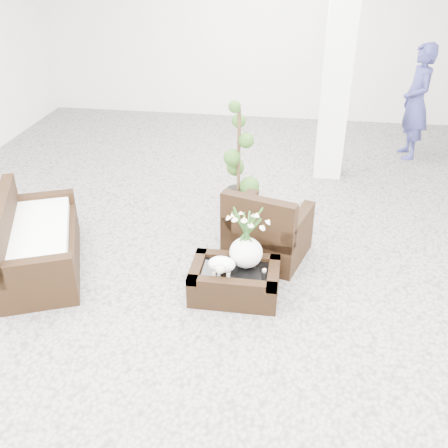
# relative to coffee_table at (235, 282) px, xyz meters

# --- Properties ---
(ground) EXTENTS (11.00, 11.00, 0.00)m
(ground) POSITION_rel_coffee_table_xyz_m (-0.17, 0.49, -0.16)
(ground) COLOR gray
(ground) RESTS_ON ground
(column) EXTENTS (0.40, 0.40, 3.50)m
(column) POSITION_rel_coffee_table_xyz_m (1.03, 3.29, 1.59)
(column) COLOR white
(column) RESTS_ON ground
(coffee_table) EXTENTS (0.90, 0.60, 0.31)m
(coffee_table) POSITION_rel_coffee_table_xyz_m (0.00, 0.00, 0.00)
(coffee_table) COLOR black
(coffee_table) RESTS_ON ground
(sheep_figurine) EXTENTS (0.28, 0.23, 0.21)m
(sheep_figurine) POSITION_rel_coffee_table_xyz_m (-0.12, -0.10, 0.26)
(sheep_figurine) COLOR white
(sheep_figurine) RESTS_ON coffee_table
(planter_narcissus) EXTENTS (0.44, 0.44, 0.80)m
(planter_narcissus) POSITION_rel_coffee_table_xyz_m (0.10, 0.10, 0.56)
(planter_narcissus) COLOR white
(planter_narcissus) RESTS_ON coffee_table
(tealight) EXTENTS (0.04, 0.04, 0.03)m
(tealight) POSITION_rel_coffee_table_xyz_m (0.30, 0.02, 0.17)
(tealight) COLOR white
(tealight) RESTS_ON coffee_table
(armchair) EXTENTS (1.04, 1.02, 0.90)m
(armchair) POSITION_rel_coffee_table_xyz_m (0.28, 0.82, 0.29)
(armchair) COLOR black
(armchair) RESTS_ON ground
(loveseat) EXTENTS (1.32, 1.77, 0.85)m
(loveseat) POSITION_rel_coffee_table_xyz_m (-2.20, 0.17, 0.27)
(loveseat) COLOR black
(loveseat) RESTS_ON ground
(topiary) EXTENTS (0.39, 0.39, 1.45)m
(topiary) POSITION_rel_coffee_table_xyz_m (-0.22, 2.03, 0.57)
(topiary) COLOR #284A18
(topiary) RESTS_ON ground
(shopper) EXTENTS (0.53, 0.73, 1.85)m
(shopper) POSITION_rel_coffee_table_xyz_m (2.40, 4.24, 0.77)
(shopper) COLOR navy
(shopper) RESTS_ON ground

